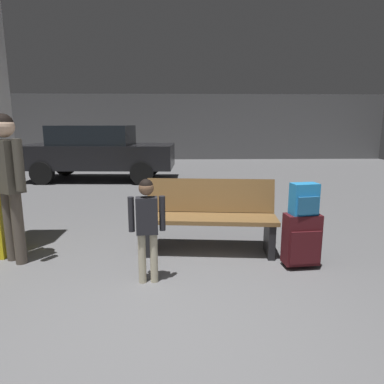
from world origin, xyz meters
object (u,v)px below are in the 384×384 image
(suitcase, at_px, (302,240))
(parked_car_far, at_px, (98,151))
(bench, at_px, (210,217))
(child, at_px, (147,220))
(adult, at_px, (8,173))
(backpack_bright, at_px, (304,199))

(suitcase, height_order, parked_car_far, parked_car_far)
(bench, bearing_deg, child, -129.59)
(parked_car_far, bearing_deg, suitcase, -59.13)
(adult, bearing_deg, backpack_bright, -4.57)
(adult, height_order, parked_car_far, adult)
(backpack_bright, height_order, adult, adult)
(child, xyz_separation_m, adult, (-1.57, 0.57, 0.38))
(backpack_bright, bearing_deg, suitcase, 142.52)
(backpack_bright, distance_m, adult, 3.24)
(bench, height_order, backpack_bright, backpack_bright)
(bench, xyz_separation_m, child, (-0.68, -0.83, 0.21))
(bench, relative_size, adult, 0.98)
(parked_car_far, bearing_deg, bench, -64.34)
(bench, height_order, child, child)
(suitcase, distance_m, backpack_bright, 0.45)
(suitcase, distance_m, child, 1.71)
(suitcase, xyz_separation_m, child, (-1.65, -0.31, 0.33))
(child, distance_m, adult, 1.71)
(child, relative_size, adult, 0.63)
(bench, height_order, adult, adult)
(backpack_bright, xyz_separation_m, adult, (-3.22, 0.26, 0.26))
(bench, relative_size, parked_car_far, 0.39)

